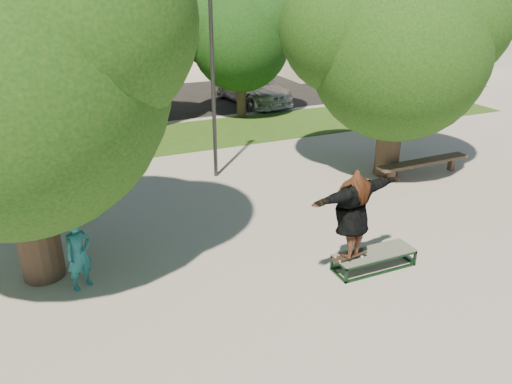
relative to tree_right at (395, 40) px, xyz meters
name	(u,v)px	position (x,y,z in m)	size (l,w,h in m)	color
ground	(248,257)	(-5.92, -3.08, -4.09)	(120.00, 120.00, 0.00)	gray
grass_strip	(178,137)	(-4.92, 6.42, -4.08)	(30.00, 4.00, 0.02)	#1D4513
asphalt_strip	(123,104)	(-5.92, 12.92, -4.09)	(40.00, 8.00, 0.01)	black
tree_right	(395,40)	(0.00, 0.00, 0.00)	(6.24, 5.33, 6.51)	#38281E
bg_tree_mid	(102,26)	(-6.99, 8.99, -0.08)	(5.76, 4.92, 6.24)	#38281E
bg_tree_right	(238,36)	(-1.48, 8.48, -0.60)	(5.04, 4.31, 5.43)	#38281E
lamppost	(213,75)	(-4.92, 1.92, -0.94)	(0.25, 0.15, 6.11)	#2D2D30
side_building	(364,5)	(12.08, 18.92, -0.09)	(15.00, 10.00, 8.00)	silver
grind_box	(374,260)	(-3.63, -4.58, -3.90)	(1.80, 0.60, 0.38)	black
skater_rig	(352,214)	(-4.28, -4.58, -2.69)	(2.42, 1.10, 1.98)	white
bystander	(79,254)	(-9.42, -2.82, -3.34)	(0.55, 0.36, 1.51)	#1B6469
bench	(423,163)	(1.03, -0.69, -3.67)	(3.30, 0.51, 0.50)	#4C3A2D
car_dark	(9,96)	(-10.92, 13.41, -3.33)	(1.62, 4.66, 1.53)	black
car_grey	(122,95)	(-6.11, 11.64, -3.35)	(2.48, 5.38, 1.50)	#59595E
car_silver_b	(251,86)	(0.08, 10.88, -3.32)	(2.17, 5.33, 1.55)	#BABBC0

